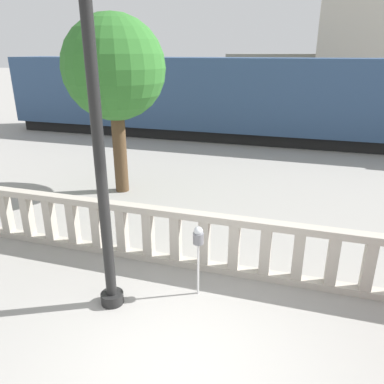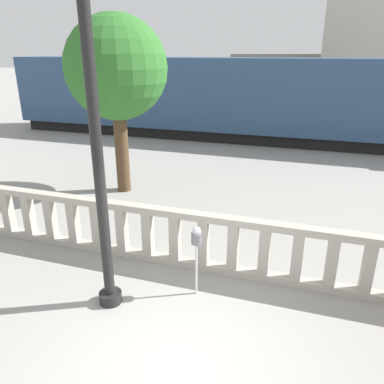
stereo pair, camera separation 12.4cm
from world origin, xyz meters
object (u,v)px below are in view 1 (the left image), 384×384
(lamppost, at_px, (99,151))
(train_far, at_px, (353,78))
(tree_left, at_px, (114,69))
(parking_meter, at_px, (198,240))
(train_near, at_px, (256,99))

(lamppost, height_order, train_far, lamppost)
(tree_left, bearing_deg, parking_meter, -49.54)
(train_near, xyz_separation_m, train_far, (5.77, 16.90, 0.03))
(train_far, relative_size, tree_left, 4.03)
(parking_meter, distance_m, train_far, 30.11)
(parking_meter, height_order, train_far, train_far)
(lamppost, bearing_deg, train_far, 78.39)
(parking_meter, xyz_separation_m, tree_left, (-3.83, 4.49, 2.59))
(lamppost, xyz_separation_m, train_far, (6.25, 30.41, -0.70))
(parking_meter, distance_m, tree_left, 6.44)
(parking_meter, relative_size, train_near, 0.05)
(lamppost, bearing_deg, parking_meter, 27.59)
(parking_meter, xyz_separation_m, train_far, (4.88, 29.69, 0.96))
(lamppost, relative_size, tree_left, 1.03)
(lamppost, bearing_deg, tree_left, 115.30)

